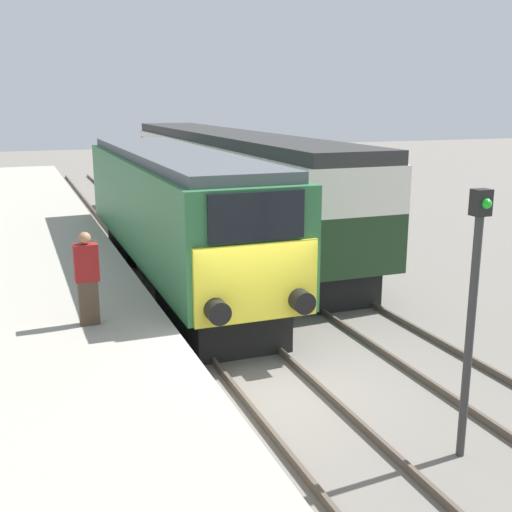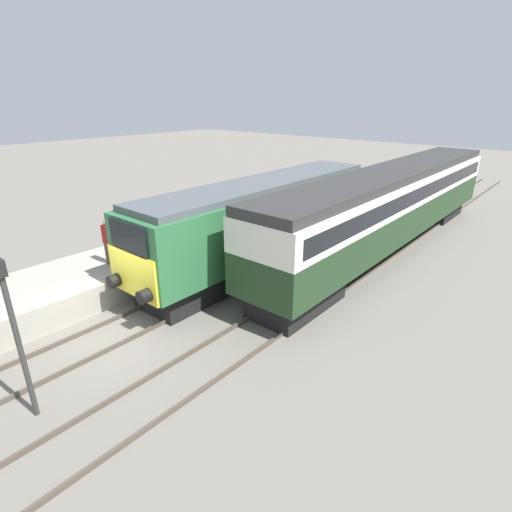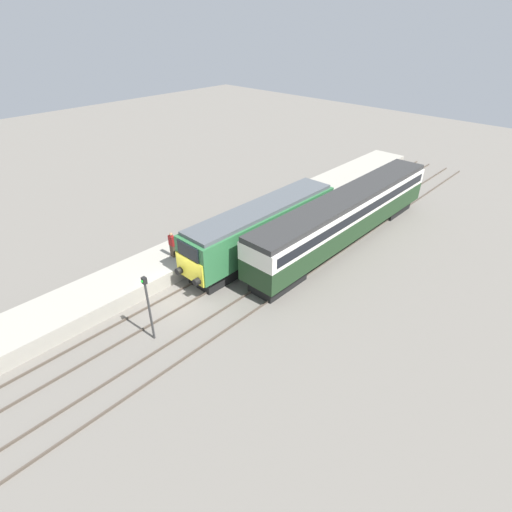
% 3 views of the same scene
% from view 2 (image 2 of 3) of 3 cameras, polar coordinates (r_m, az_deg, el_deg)
% --- Properties ---
extents(ground_plane, '(120.00, 120.00, 0.00)m').
position_cam_2_polar(ground_plane, '(13.73, -19.11, -10.24)').
color(ground_plane, slate).
extents(platform_left, '(3.50, 50.00, 1.00)m').
position_cam_2_polar(platform_left, '(20.32, -4.92, 3.08)').
color(platform_left, '#9E998C').
rests_on(platform_left, ground_plane).
extents(rails_near_track, '(1.51, 60.00, 0.14)m').
position_cam_2_polar(rails_near_track, '(16.34, -4.14, -3.36)').
color(rails_near_track, '#4C4238').
rests_on(rails_near_track, ground_plane).
extents(rails_far_track, '(1.50, 60.00, 0.14)m').
position_cam_2_polar(rails_far_track, '(14.40, 5.66, -7.10)').
color(rails_far_track, '#4C4238').
rests_on(rails_far_track, ground_plane).
extents(locomotive, '(2.70, 13.52, 3.78)m').
position_cam_2_polar(locomotive, '(17.23, 1.12, 5.29)').
color(locomotive, black).
rests_on(locomotive, ground_plane).
extents(passenger_carriage, '(2.75, 19.66, 3.96)m').
position_cam_2_polar(passenger_carriage, '(20.01, 18.83, 7.40)').
color(passenger_carriage, black).
rests_on(passenger_carriage, ground_plane).
extents(person_on_platform, '(0.44, 0.26, 1.77)m').
position_cam_2_polar(person_on_platform, '(16.11, -20.28, 1.89)').
color(person_on_platform, '#473828').
rests_on(person_on_platform, platform_left).
extents(signal_post, '(0.24, 0.28, 3.96)m').
position_cam_2_polar(signal_post, '(10.18, -31.20, -8.92)').
color(signal_post, '#333333').
rests_on(signal_post, ground_plane).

